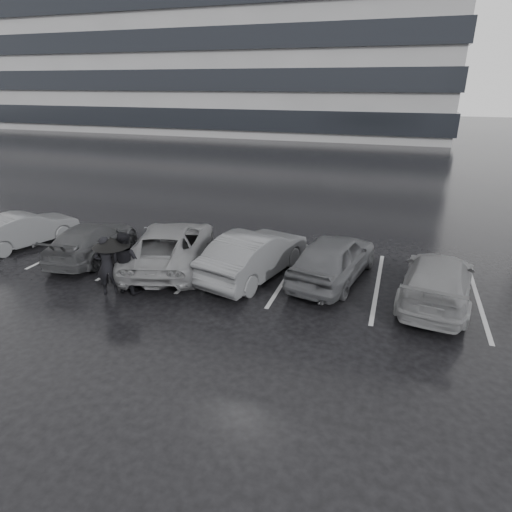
{
  "coord_description": "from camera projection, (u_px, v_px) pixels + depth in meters",
  "views": [
    {
      "loc": [
        3.64,
        -9.88,
        5.77
      ],
      "look_at": [
        -0.03,
        1.0,
        1.1
      ],
      "focal_mm": 30.0,
      "sensor_mm": 36.0,
      "label": 1
    }
  ],
  "objects": [
    {
      "name": "stall_stripes",
      "position": [
        249.0,
        268.0,
        14.35
      ],
      "size": [
        19.72,
        5.0,
        0.0
      ],
      "color": "#97989A",
      "rests_on": "ground"
    },
    {
      "name": "ground",
      "position": [
        246.0,
        305.0,
        11.92
      ],
      "size": [
        160.0,
        160.0,
        0.0
      ],
      "primitive_type": "plane",
      "color": "black",
      "rests_on": "ground"
    },
    {
      "name": "car_main",
      "position": [
        334.0,
        258.0,
        13.25
      ],
      "size": [
        2.52,
        4.57,
        1.47
      ],
      "primitive_type": "imported",
      "rotation": [
        0.0,
        0.0,
        2.95
      ],
      "color": "black",
      "rests_on": "ground"
    },
    {
      "name": "umbrella",
      "position": [
        111.0,
        242.0,
        11.98
      ],
      "size": [
        1.05,
        1.05,
        1.77
      ],
      "color": "black",
      "rests_on": "ground"
    },
    {
      "name": "car_west_b",
      "position": [
        171.0,
        245.0,
        14.33
      ],
      "size": [
        3.68,
        5.58,
        1.42
      ],
      "primitive_type": "imported",
      "rotation": [
        0.0,
        0.0,
        3.42
      ],
      "color": "#4D4C4F",
      "rests_on": "ground"
    },
    {
      "name": "pedestrian_right",
      "position": [
        125.0,
        262.0,
        12.41
      ],
      "size": [
        0.96,
        0.78,
        1.85
      ],
      "primitive_type": "imported",
      "rotation": [
        0.0,
        0.0,
        3.05
      ],
      "color": "black",
      "rests_on": "ground"
    },
    {
      "name": "car_east",
      "position": [
        437.0,
        280.0,
        11.97
      ],
      "size": [
        2.37,
        4.67,
        1.3
      ],
      "primitive_type": "imported",
      "rotation": [
        0.0,
        0.0,
        3.01
      ],
      "color": "#4D4C4F",
      "rests_on": "ground"
    },
    {
      "name": "car_west_a",
      "position": [
        255.0,
        254.0,
        13.52
      ],
      "size": [
        2.57,
        4.7,
        1.47
      ],
      "primitive_type": "imported",
      "rotation": [
        0.0,
        0.0,
        2.9
      ],
      "color": "#303033",
      "rests_on": "ground"
    },
    {
      "name": "pedestrian_left",
      "position": [
        107.0,
        265.0,
        12.29
      ],
      "size": [
        0.78,
        0.71,
        1.78
      ],
      "primitive_type": "imported",
      "rotation": [
        0.0,
        0.0,
        3.72
      ],
      "color": "black",
      "rests_on": "ground"
    },
    {
      "name": "car_west_c",
      "position": [
        92.0,
        240.0,
        15.07
      ],
      "size": [
        2.18,
        4.35,
        1.21
      ],
      "primitive_type": "imported",
      "rotation": [
        0.0,
        0.0,
        3.26
      ],
      "color": "black",
      "rests_on": "ground"
    },
    {
      "name": "car_west_d",
      "position": [
        25.0,
        229.0,
        16.14
      ],
      "size": [
        2.46,
        4.06,
        1.26
      ],
      "primitive_type": "imported",
      "rotation": [
        0.0,
        0.0,
        2.83
      ],
      "color": "#303033",
      "rests_on": "ground"
    },
    {
      "name": "office_building",
      "position": [
        211.0,
        11.0,
        55.15
      ],
      "size": [
        61.0,
        26.0,
        29.0
      ],
      "color": "gray",
      "rests_on": "ground"
    }
  ]
}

